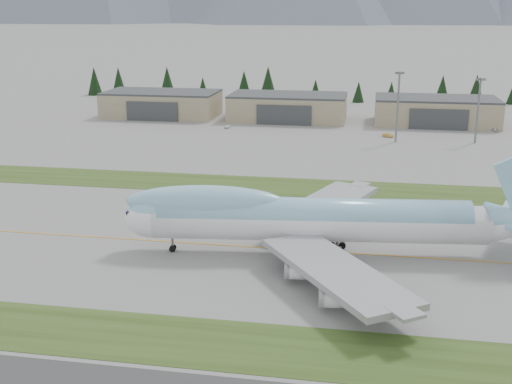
% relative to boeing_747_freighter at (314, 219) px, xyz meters
% --- Properties ---
extents(ground, '(7000.00, 7000.00, 0.00)m').
position_rel_boeing_747_freighter_xyz_m(ground, '(-9.21, 1.80, -7.16)').
color(ground, slate).
rests_on(ground, ground).
extents(grass_strip_near, '(400.00, 14.00, 0.08)m').
position_rel_boeing_747_freighter_xyz_m(grass_strip_near, '(-9.21, -36.20, -7.16)').
color(grass_strip_near, '#324318').
rests_on(grass_strip_near, ground).
extents(grass_strip_far, '(400.00, 18.00, 0.08)m').
position_rel_boeing_747_freighter_xyz_m(grass_strip_far, '(-9.21, 46.80, -7.16)').
color(grass_strip_far, '#324318').
rests_on(grass_strip_far, ground).
extents(taxiway_line_main, '(400.00, 0.40, 0.02)m').
position_rel_boeing_747_freighter_xyz_m(taxiway_line_main, '(-9.21, 1.80, -7.16)').
color(taxiway_line_main, orange).
rests_on(taxiway_line_main, ground).
extents(boeing_747_freighter, '(82.65, 70.75, 21.71)m').
position_rel_boeing_747_freighter_xyz_m(boeing_747_freighter, '(0.00, 0.00, 0.00)').
color(boeing_747_freighter, white).
rests_on(boeing_747_freighter, ground).
extents(hangar_left, '(48.00, 26.60, 10.80)m').
position_rel_boeing_747_freighter_xyz_m(hangar_left, '(-79.21, 151.69, -1.77)').
color(hangar_left, gray).
rests_on(hangar_left, ground).
extents(hangar_center, '(48.00, 26.60, 10.80)m').
position_rel_boeing_747_freighter_xyz_m(hangar_center, '(-24.21, 151.69, -1.77)').
color(hangar_center, gray).
rests_on(hangar_center, ground).
extents(hangar_right, '(48.00, 26.60, 10.80)m').
position_rel_boeing_747_freighter_xyz_m(hangar_right, '(35.79, 151.69, -1.77)').
color(hangar_right, gray).
rests_on(hangar_right, ground).
extents(floodlight_masts, '(74.13, 9.21, 24.37)m').
position_rel_boeing_747_freighter_xyz_m(floodlight_masts, '(56.00, 111.80, 8.80)').
color(floodlight_masts, slate).
rests_on(floodlight_masts, ground).
extents(service_vehicle_a, '(2.17, 4.04, 1.31)m').
position_rel_boeing_747_freighter_xyz_m(service_vehicle_a, '(-45.03, 127.95, -7.16)').
color(service_vehicle_a, white).
rests_on(service_vehicle_a, ground).
extents(service_vehicle_b, '(4.27, 3.59, 1.38)m').
position_rel_boeing_747_freighter_xyz_m(service_vehicle_b, '(16.44, 120.34, -7.16)').
color(service_vehicle_b, '#C18630').
rests_on(service_vehicle_b, ground).
extents(service_vehicle_c, '(2.41, 4.61, 1.27)m').
position_rel_boeing_747_freighter_xyz_m(service_vehicle_c, '(56.75, 138.74, -7.16)').
color(service_vehicle_c, silver).
rests_on(service_vehicle_c, ground).
extents(conifer_belt, '(262.93, 15.46, 16.54)m').
position_rel_boeing_747_freighter_xyz_m(conifer_belt, '(-18.93, 214.03, -0.03)').
color(conifer_belt, black).
rests_on(conifer_belt, ground).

